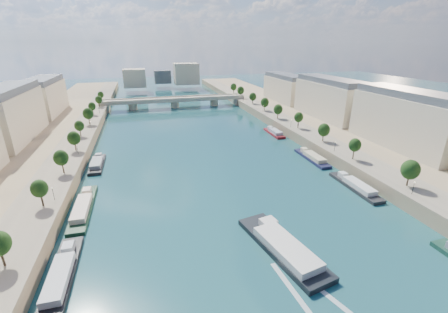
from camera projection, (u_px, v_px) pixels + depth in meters
ground at (207, 162)px, 130.26m from camera, size 700.00×700.00×0.00m
quay_left at (18, 175)px, 111.60m from camera, size 44.00×520.00×5.00m
quay_right at (350, 143)px, 147.13m from camera, size 44.00×520.00×5.00m
pave_left at (61, 164)px, 114.38m from camera, size 14.00×520.00×0.10m
pave_right at (324, 140)px, 142.51m from camera, size 14.00×520.00×0.10m
trees_left at (65, 149)px, 114.73m from camera, size 4.80×268.80×8.26m
trees_right at (310, 124)px, 149.08m from camera, size 4.80×268.80×8.26m
lamps_left at (67, 166)px, 105.51m from camera, size 0.36×200.36×4.28m
lamps_right at (310, 132)px, 144.93m from camera, size 0.36×200.36×4.28m
buildings_right at (361, 108)px, 156.14m from camera, size 16.00×226.00×23.20m
skyline at (166, 76)px, 323.41m from camera, size 79.00×42.00×22.00m
bridge at (175, 101)px, 236.10m from camera, size 112.00×12.00×8.15m
tour_barge at (283, 247)px, 74.35m from camera, size 14.10×30.39×3.98m
wake at (319, 303)px, 59.84m from camera, size 12.76×26.01×0.04m
moored_barges_left at (63, 272)px, 66.81m from camera, size 5.00×150.19×3.60m
moored_barges_right at (367, 194)px, 100.72m from camera, size 5.00×166.21×3.60m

